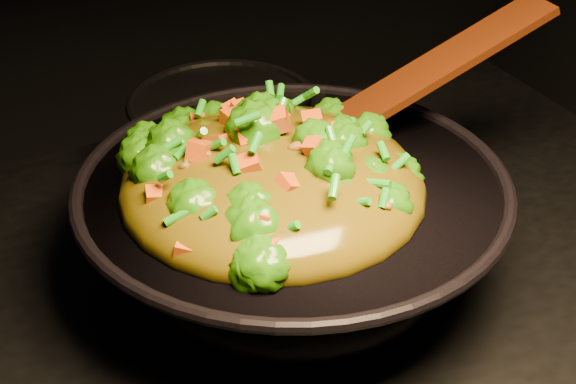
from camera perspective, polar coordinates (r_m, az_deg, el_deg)
name	(u,v)px	position (r m, az deg, el deg)	size (l,w,h in m)	color
wok	(292,233)	(0.87, 0.29, -2.64)	(0.41, 0.41, 0.11)	black
stir_fry	(272,146)	(0.80, -1.03, 2.97)	(0.29, 0.29, 0.10)	#2A7108
spatula	(412,82)	(0.91, 8.00, 7.04)	(0.33, 0.05, 0.01)	#371407
back_pot	(225,143)	(1.02, -4.09, 3.15)	(0.21, 0.21, 0.12)	black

